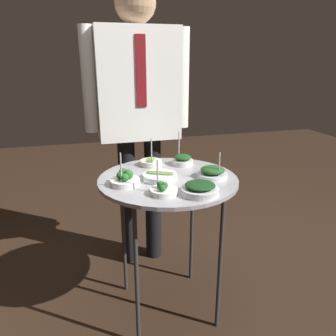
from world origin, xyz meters
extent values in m
plane|color=black|center=(0.00, 0.00, 0.00)|extent=(8.00, 8.00, 0.00)
cylinder|color=#939399|center=(0.00, 0.00, 0.76)|extent=(0.68, 0.68, 0.02)
cylinder|color=#2D2D2D|center=(0.20, -0.20, 0.37)|extent=(0.02, 0.02, 0.75)
cylinder|color=#2D2D2D|center=(-0.20, -0.20, 0.37)|extent=(0.02, 0.02, 0.75)
cylinder|color=#2D2D2D|center=(0.20, 0.20, 0.37)|extent=(0.02, 0.02, 0.75)
cylinder|color=#2D2D2D|center=(-0.20, 0.20, 0.37)|extent=(0.02, 0.02, 0.75)
cylinder|color=silver|center=(0.08, -0.23, 0.78)|extent=(0.16, 0.16, 0.03)
ellipsoid|color=#143816|center=(0.08, -0.23, 0.81)|extent=(0.13, 0.13, 0.02)
cylinder|color=silver|center=(-0.04, -0.01, 0.78)|extent=(0.16, 0.16, 0.03)
ellipsoid|color=olive|center=(-0.04, 0.00, 0.80)|extent=(0.13, 0.07, 0.01)
ellipsoid|color=olive|center=(-0.04, -0.01, 0.80)|extent=(0.13, 0.07, 0.01)
ellipsoid|color=olive|center=(-0.05, -0.02, 0.80)|extent=(0.13, 0.07, 0.01)
cylinder|color=white|center=(-0.07, -0.19, 0.78)|extent=(0.12, 0.12, 0.02)
sphere|color=#236023|center=(-0.07, -0.19, 0.81)|extent=(0.03, 0.03, 0.03)
sphere|color=#236023|center=(-0.08, -0.18, 0.81)|extent=(0.03, 0.03, 0.03)
sphere|color=#236023|center=(-0.09, -0.22, 0.80)|extent=(0.03, 0.03, 0.03)
cylinder|color=#ADADB2|center=(-0.09, -0.17, 0.84)|extent=(0.01, 0.01, 0.15)
cylinder|color=silver|center=(0.13, 0.18, 0.78)|extent=(0.11, 0.11, 0.03)
ellipsoid|color=#194219|center=(0.13, 0.18, 0.81)|extent=(0.09, 0.09, 0.03)
cylinder|color=#ADADB2|center=(0.12, 0.21, 0.86)|extent=(0.01, 0.01, 0.18)
cylinder|color=silver|center=(0.21, -0.05, 0.78)|extent=(0.15, 0.15, 0.02)
ellipsoid|color=#1E4C1E|center=(0.21, -0.05, 0.80)|extent=(0.12, 0.12, 0.03)
cylinder|color=#ADADB2|center=(0.23, -0.09, 0.83)|extent=(0.01, 0.01, 0.13)
cylinder|color=white|center=(-0.21, -0.04, 0.78)|extent=(0.14, 0.14, 0.03)
sphere|color=#236023|center=(-0.20, -0.04, 0.81)|extent=(0.05, 0.05, 0.05)
sphere|color=#236023|center=(-0.22, -0.02, 0.82)|extent=(0.05, 0.05, 0.05)
sphere|color=#236023|center=(-0.23, -0.03, 0.81)|extent=(0.04, 0.04, 0.04)
sphere|color=#236023|center=(-0.22, -0.07, 0.81)|extent=(0.04, 0.04, 0.04)
cylinder|color=#ADADB2|center=(-0.23, -0.07, 0.85)|extent=(0.01, 0.01, 0.16)
cylinder|color=silver|center=(-0.04, 0.22, 0.78)|extent=(0.12, 0.12, 0.03)
ellipsoid|color=olive|center=(-0.02, 0.21, 0.80)|extent=(0.05, 0.10, 0.01)
ellipsoid|color=olive|center=(-0.03, 0.21, 0.80)|extent=(0.05, 0.10, 0.01)
ellipsoid|color=olive|center=(-0.04, 0.22, 0.80)|extent=(0.05, 0.10, 0.01)
ellipsoid|color=olive|center=(-0.05, 0.22, 0.80)|extent=(0.05, 0.10, 0.01)
cylinder|color=#ADADB2|center=(-0.04, 0.18, 0.84)|extent=(0.01, 0.01, 0.15)
cylinder|color=black|center=(-0.13, 0.52, 0.43)|extent=(0.11, 0.11, 0.85)
cylinder|color=black|center=(0.04, 0.52, 0.43)|extent=(0.11, 0.11, 0.85)
cube|color=white|center=(-0.04, 0.52, 1.17)|extent=(0.48, 0.23, 0.64)
cube|color=maroon|center=(-0.04, 0.40, 1.25)|extent=(0.06, 0.01, 0.38)
cylinder|color=white|center=(-0.32, 0.52, 1.20)|extent=(0.08, 0.08, 0.59)
cylinder|color=white|center=(0.24, 0.52, 1.20)|extent=(0.08, 0.08, 0.59)
sphere|color=tan|center=(-0.04, 0.52, 1.61)|extent=(0.23, 0.23, 0.23)
camera|label=1|loc=(-0.40, -1.44, 1.31)|focal=35.00mm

